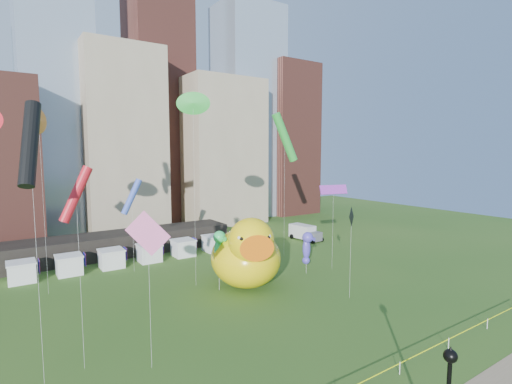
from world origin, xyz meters
TOP-DOWN VIEW (x-y plane):
  - skyline at (2.25, 61.06)m, footprint 101.00×23.00m
  - crane_right at (30.89, 64.00)m, footprint 23.00×1.00m
  - pavilion at (-4.00, 42.00)m, footprint 38.00×6.00m
  - vendor_tents at (1.02, 36.00)m, footprint 33.24×2.80m
  - big_duck at (6.56, 19.91)m, footprint 10.49×11.72m
  - small_duck at (10.40, 23.38)m, footprint 3.03×3.98m
  - seahorse_green at (3.63, 20.83)m, footprint 1.42×1.75m
  - seahorse_purple at (15.34, 19.91)m, footprint 1.55×1.83m
  - box_truck at (27.35, 34.02)m, footprint 2.87×6.09m
  - kite_1 at (-7.57, 10.18)m, footprint 2.54×1.84m
  - kite_2 at (-14.05, 10.92)m, footprint 1.83×3.14m
  - kite_3 at (2.18, 23.69)m, footprint 2.21×1.61m
  - kite_5 at (-2.12, 32.54)m, footprint 2.72×1.14m
  - kite_6 at (-11.89, 30.14)m, footprint 1.71×2.50m
  - kite_7 at (19.33, 19.54)m, footprint 3.81×1.41m
  - kite_8 at (-11.46, 12.71)m, footprint 2.24×0.67m
  - kite_10 at (13.64, 11.39)m, footprint 1.81×1.05m
  - kite_11 at (18.20, 28.07)m, footprint 4.20×1.69m

SIDE VIEW (x-z plane):
  - vendor_tents at x=1.02m, z-range -0.09..2.31m
  - box_truck at x=27.35m, z-range 0.03..2.53m
  - small_duck at x=10.40m, z-range -0.12..2.90m
  - pavilion at x=-4.00m, z-range 0.00..3.20m
  - seahorse_purple at x=15.34m, z-range 0.95..6.16m
  - big_duck at x=6.56m, z-range -0.34..7.86m
  - seahorse_green at x=3.63m, z-range 1.62..8.18m
  - kite_10 at x=13.64m, z-range 3.57..13.07m
  - kite_1 at x=-7.57m, z-range 3.90..14.97m
  - kite_5 at x=-2.12m, z-range 3.62..15.36m
  - kite_7 at x=19.33m, z-range 4.80..15.62m
  - kite_8 at x=-11.46m, z-range 5.12..19.20m
  - kite_2 at x=-14.05m, z-range 6.42..24.42m
  - kite_11 at x=18.20m, z-range 6.76..27.23m
  - kite_6 at x=-11.89m, z-range 8.36..27.85m
  - kite_3 at x=2.18m, z-range 9.44..30.83m
  - skyline at x=2.25m, z-range -12.56..55.44m
  - crane_right at x=30.89m, z-range 8.90..84.90m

